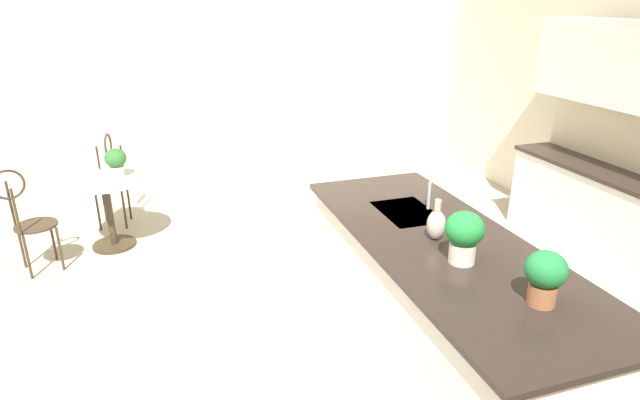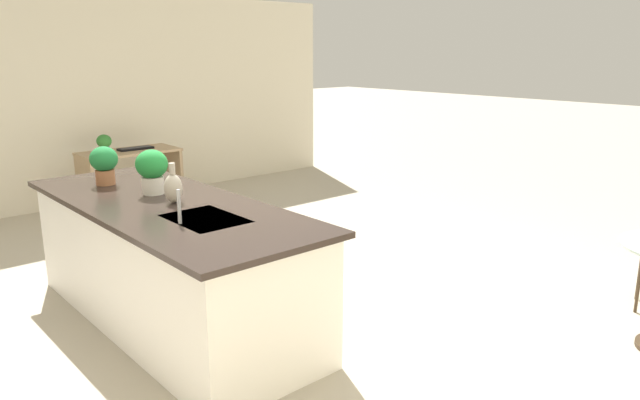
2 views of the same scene
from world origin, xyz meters
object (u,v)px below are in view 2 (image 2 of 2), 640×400
object	(u,v)px
keyboard	(136,148)
potted_plant_on_desk	(104,143)
potted_plant_counter_far	(104,163)
writing_desk	(130,169)
potted_plant_counter_near	(152,169)
vase_on_counter	(173,188)

from	to	relation	value
keyboard	potted_plant_on_desk	distance (m)	0.49
potted_plant_counter_far	potted_plant_on_desk	world-z (taller)	potted_plant_counter_far
writing_desk	potted_plant_counter_near	world-z (taller)	potted_plant_counter_near
writing_desk	potted_plant_counter_near	xyz separation A→B (m)	(-3.05, 1.14, 0.61)
writing_desk	potted_plant_counter_far	size ratio (longest dim) A/B	3.86
writing_desk	keyboard	bearing A→B (deg)	-78.69
writing_desk	potted_plant_counter_far	world-z (taller)	potted_plant_counter_far
writing_desk	keyboard	world-z (taller)	keyboard
keyboard	writing_desk	bearing A→B (deg)	101.31
potted_plant_counter_far	vase_on_counter	distance (m)	0.91
keyboard	potted_plant_counter_far	bearing A→B (deg)	151.11
writing_desk	keyboard	size ratio (longest dim) A/B	2.73
vase_on_counter	potted_plant_counter_far	bearing A→B (deg)	8.29
keyboard	potted_plant_counter_near	bearing A→B (deg)	157.94
vase_on_counter	writing_desk	bearing A→B (deg)	-18.83
potted_plant_on_desk	writing_desk	bearing A→B (deg)	-71.08
potted_plant_counter_far	vase_on_counter	xyz separation A→B (m)	(-0.90, -0.13, -0.07)
keyboard	vase_on_counter	distance (m)	3.65
writing_desk	potted_plant_counter_far	xyz separation A→B (m)	(-2.50, 1.29, 0.59)
potted_plant_counter_far	potted_plant_counter_near	bearing A→B (deg)	-165.12
potted_plant_counter_near	potted_plant_on_desk	bearing A→B (deg)	-15.17
potted_plant_on_desk	vase_on_counter	xyz separation A→B (m)	(-3.28, 0.81, 0.15)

